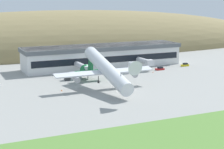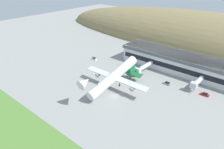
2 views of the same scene
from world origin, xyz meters
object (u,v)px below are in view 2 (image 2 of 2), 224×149
object	(u,v)px
jetway_0	(143,67)
terminal_building	(183,62)
jetway_1	(197,82)
cargo_airplane	(115,77)
service_car_0	(167,83)
traffic_cone_1	(98,77)
traffic_cone_0	(189,94)
service_car_2	(94,59)
service_car_1	(205,94)
fuel_truck	(129,71)

from	to	relation	value
jetway_0	terminal_building	bearing A→B (deg)	46.26
jetway_1	cargo_airplane	xyz separation A→B (m)	(-32.93, -28.72, 3.53)
service_car_0	traffic_cone_1	bearing A→B (deg)	-151.53
terminal_building	traffic_cone_1	world-z (taller)	terminal_building
jetway_1	traffic_cone_0	bearing A→B (deg)	-92.00
traffic_cone_1	terminal_building	bearing A→B (deg)	49.99
service_car_2	service_car_1	bearing A→B (deg)	1.98
terminal_building	cargo_airplane	size ratio (longest dim) A/B	1.71
jetway_1	fuel_truck	distance (m)	39.71
jetway_1	traffic_cone_1	world-z (taller)	jetway_1
jetway_0	fuel_truck	bearing A→B (deg)	-140.73
service_car_2	traffic_cone_1	size ratio (longest dim) A/B	7.39
jetway_0	cargo_airplane	bearing A→B (deg)	-91.51
traffic_cone_1	service_car_0	bearing A→B (deg)	28.47
jetway_1	traffic_cone_1	xyz separation A→B (m)	(-48.95, -24.61, -3.71)
traffic_cone_1	fuel_truck	bearing A→B (deg)	59.29
cargo_airplane	traffic_cone_1	world-z (taller)	cargo_airplane
service_car_1	fuel_truck	world-z (taller)	fuel_truck
terminal_building	fuel_truck	xyz separation A→B (m)	(-23.56, -23.11, -4.62)
service_car_0	fuel_truck	distance (m)	24.91
jetway_0	traffic_cone_1	size ratio (longest dim) A/B	28.81
service_car_1	traffic_cone_1	world-z (taller)	service_car_1
traffic_cone_0	service_car_1	bearing A→B (deg)	34.47
jetway_1	fuel_truck	size ratio (longest dim) A/B	1.73
jetway_0	traffic_cone_1	distance (m)	28.19
service_car_0	traffic_cone_0	size ratio (longest dim) A/B	7.45
terminal_building	jetway_1	size ratio (longest dim) A/B	6.41
service_car_0	traffic_cone_1	world-z (taller)	service_car_0
cargo_airplane	fuel_truck	xyz separation A→B (m)	(-5.96, 21.07, -5.95)
jetway_0	service_car_0	xyz separation A→B (m)	(18.16, -3.48, -3.37)
fuel_truck	traffic_cone_0	distance (m)	38.63
fuel_truck	traffic_cone_1	distance (m)	19.76
fuel_truck	traffic_cone_0	world-z (taller)	fuel_truck
service_car_2	service_car_0	bearing A→B (deg)	0.67
cargo_airplane	traffic_cone_0	world-z (taller)	cargo_airplane
cargo_airplane	service_car_0	bearing A→B (deg)	50.69
jetway_0	service_car_1	world-z (taller)	jetway_0
jetway_1	jetway_0	bearing A→B (deg)	-176.07
jetway_1	traffic_cone_0	xyz separation A→B (m)	(-0.28, -8.08, -3.71)
service_car_1	traffic_cone_1	distance (m)	58.89
service_car_1	jetway_0	bearing A→B (deg)	177.78
jetway_1	cargo_airplane	world-z (taller)	cargo_airplane
cargo_airplane	service_car_0	distance (m)	30.55
jetway_0	cargo_airplane	size ratio (longest dim) A/B	0.35
terminal_building	fuel_truck	size ratio (longest dim) A/B	11.11
service_car_2	jetway_1	bearing A→B (deg)	5.15
terminal_building	traffic_cone_0	bearing A→B (deg)	-57.42
terminal_building	service_car_0	xyz separation A→B (m)	(1.25, -21.15, -5.56)
terminal_building	jetway_0	distance (m)	24.55
service_car_2	fuel_truck	distance (m)	31.72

